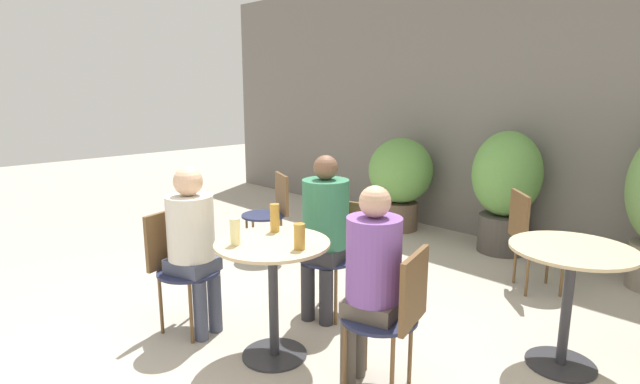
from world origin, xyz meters
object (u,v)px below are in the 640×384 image
bistro_chair_5 (272,207)px  potted_plant_0 (400,176)px  seated_person_1 (325,224)px  bistro_chair_2 (178,259)px  cafe_table_near (273,273)px  bistro_chair_1 (334,245)px  seated_person_0 (371,270)px  bistro_chair_3 (530,232)px  seated_person_2 (193,236)px  cafe_table_far (570,279)px  bistro_chair_0 (395,309)px  beer_glass_1 (275,218)px  potted_plant_1 (506,185)px  beer_glass_0 (299,237)px  beer_glass_2 (235,232)px

bistro_chair_5 → potted_plant_0: bearing=103.6°
seated_person_1 → potted_plant_0: (-1.04, 2.26, -0.07)m
bistro_chair_2 → seated_person_1: (0.58, 0.85, 0.21)m
cafe_table_near → bistro_chair_1: bistro_chair_1 is taller
cafe_table_near → bistro_chair_5: bearing=141.8°
seated_person_0 → bistro_chair_1: bearing=-140.7°
seated_person_0 → bistro_chair_3: bearing=163.2°
bistro_chair_5 → seated_person_2: size_ratio=0.72×
bistro_chair_1 → seated_person_1: (0.04, -0.14, 0.21)m
cafe_table_far → bistro_chair_1: bistro_chair_1 is taller
bistro_chair_0 → beer_glass_1: size_ratio=4.54×
seated_person_0 → seated_person_1: bearing=-135.0°
beer_glass_1 → potted_plant_0: size_ratio=0.17×
potted_plant_0 → potted_plant_1: size_ratio=0.87×
potted_plant_0 → potted_plant_1: potted_plant_1 is taller
beer_glass_0 → beer_glass_2: bearing=-146.1°
beer_glass_2 → seated_person_1: bearing=95.5°
beer_glass_0 → beer_glass_2: beer_glass_2 is taller
bistro_chair_1 → potted_plant_0: 2.35m
potted_plant_1 → bistro_chair_2: bearing=-103.7°
bistro_chair_1 → potted_plant_1: bearing=67.0°
seated_person_1 → bistro_chair_3: bearing=45.7°
cafe_table_near → cafe_table_far: bearing=42.7°
bistro_chair_3 → seated_person_2: bearing=107.5°
seated_person_0 → beer_glass_1: seated_person_0 is taller
cafe_table_far → potted_plant_1: 2.20m
seated_person_1 → cafe_table_near: bearing=-90.0°
bistro_chair_3 → beer_glass_2: bearing=118.1°
bistro_chair_1 → bistro_chair_3: (0.86, 1.42, 0.00)m
bistro_chair_3 → potted_plant_1: potted_plant_1 is taller
bistro_chair_3 → cafe_table_far: bearing=169.4°
beer_glass_0 → potted_plant_1: 2.97m
cafe_table_near → potted_plant_0: (-1.23, 2.89, 0.08)m
seated_person_1 → potted_plant_0: size_ratio=1.11×
bistro_chair_2 → bistro_chair_5: 1.59m
seated_person_0 → seated_person_1: (-0.81, 0.44, 0.01)m
bistro_chair_3 → potted_plant_0: potted_plant_0 is taller
cafe_table_far → beer_glass_0: 1.62m
beer_glass_2 → bistro_chair_1: bearing=97.2°
bistro_chair_5 → seated_person_0: 2.36m
seated_person_1 → beer_glass_0: 0.73m
bistro_chair_3 → potted_plant_1: (-0.61, 0.80, 0.19)m
beer_glass_0 → potted_plant_0: bearing=116.8°
seated_person_2 → bistro_chair_5: bearing=16.0°
bistro_chair_3 → bistro_chair_2: bearing=105.3°
bistro_chair_5 → seated_person_2: seated_person_2 is taller
bistro_chair_0 → seated_person_2: seated_person_2 is taller
bistro_chair_1 → beer_glass_2: 1.02m
bistro_chair_2 → beer_glass_2: (0.66, 0.04, 0.33)m
seated_person_1 → seated_person_2: seated_person_1 is taller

